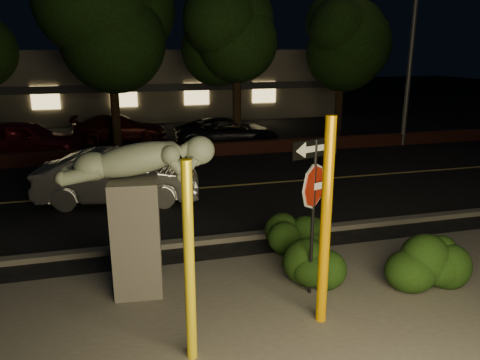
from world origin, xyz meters
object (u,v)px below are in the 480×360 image
object	(u,v)px
yellow_pole_left	(189,265)
sculpture	(137,200)
parked_car_darkred	(120,128)
yellow_pole_right	(326,224)
signpost	(314,187)
parked_car_dark	(227,132)
parked_car_red	(25,139)
silver_sedan	(119,177)

from	to	relation	value
yellow_pole_left	sculpture	distance (m)	2.16
yellow_pole_left	parked_car_darkred	world-z (taller)	yellow_pole_left
yellow_pole_right	parked_car_darkred	bearing A→B (deg)	99.91
signpost	parked_car_darkred	distance (m)	15.32
yellow_pole_right	parked_car_darkred	world-z (taller)	yellow_pole_right
signpost	sculpture	world-z (taller)	same
yellow_pole_left	sculpture	size ratio (longest dim) A/B	1.03
sculpture	yellow_pole_right	bearing A→B (deg)	-26.89
yellow_pole_left	parked_car_dark	size ratio (longest dim) A/B	0.64
yellow_pole_right	parked_car_red	xyz separation A→B (m)	(-6.36, 13.38, -0.90)
parked_car_red	parked_car_dark	distance (m)	8.04
yellow_pole_right	signpost	bearing A→B (deg)	78.74
yellow_pole_right	parked_car_darkred	distance (m)	16.09
yellow_pole_left	parked_car_red	size ratio (longest dim) A/B	0.66
signpost	sculpture	size ratio (longest dim) A/B	1.00
parked_car_red	yellow_pole_right	bearing A→B (deg)	-140.93
sculpture	parked_car_red	xyz separation A→B (m)	(-3.70, 11.69, -0.97)
parked_car_red	parked_car_darkred	distance (m)	4.35
yellow_pole_left	sculpture	xyz separation A→B (m)	(-0.55, 2.07, 0.28)
parked_car_red	yellow_pole_left	bearing A→B (deg)	-149.18
silver_sedan	sculpture	bearing A→B (deg)	-167.50
parked_car_red	parked_car_dark	size ratio (longest dim) A/B	0.96
signpost	parked_car_dark	distance (m)	12.79
sculpture	signpost	bearing A→B (deg)	-11.18
parked_car_red	parked_car_dark	world-z (taller)	parked_car_red
yellow_pole_right	parked_car_dark	bearing A→B (deg)	82.89
signpost	parked_car_dark	bearing A→B (deg)	64.27
parked_car_red	parked_car_darkred	bearing A→B (deg)	-42.22
yellow_pole_left	parked_car_darkred	xyz separation A→B (m)	(-0.66, 16.20, -0.81)
sculpture	parked_car_darkred	xyz separation A→B (m)	(-0.11, 14.13, -1.09)
sculpture	silver_sedan	bearing A→B (deg)	98.71
signpost	parked_car_darkred	bearing A→B (deg)	82.17
silver_sedan	parked_car_dark	size ratio (longest dim) A/B	0.98
yellow_pole_right	parked_car_red	world-z (taller)	yellow_pole_right
yellow_pole_right	signpost	xyz separation A→B (m)	(0.17, 0.84, 0.33)
yellow_pole_left	yellow_pole_right	distance (m)	2.15
sculpture	parked_car_darkred	distance (m)	14.17
signpost	parked_car_red	xyz separation A→B (m)	(-6.53, 12.54, -1.23)
silver_sedan	parked_car_dark	world-z (taller)	silver_sedan
silver_sedan	parked_car_dark	xyz separation A→B (m)	(4.62, 6.60, -0.10)
yellow_pole_left	parked_car_red	world-z (taller)	yellow_pole_left
yellow_pole_left	yellow_pole_right	world-z (taller)	yellow_pole_right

